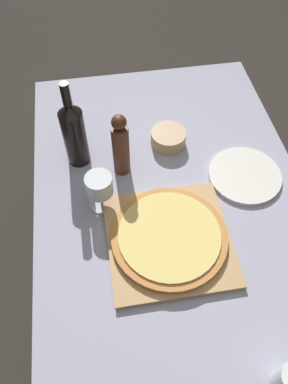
{
  "coord_description": "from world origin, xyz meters",
  "views": [
    {
      "loc": [
        -0.2,
        -0.63,
        1.76
      ],
      "look_at": [
        -0.09,
        0.04,
        0.82
      ],
      "focal_mm": 35.0,
      "sensor_mm": 36.0,
      "label": 1
    }
  ],
  "objects_px": {
    "pepper_mill": "(121,146)",
    "wine_glass": "(99,186)",
    "small_bowl": "(168,138)",
    "pizza": "(169,236)",
    "wine_bottle": "(74,133)"
  },
  "relations": [
    {
      "from": "pepper_mill",
      "to": "wine_glass",
      "type": "xyz_separation_m",
      "value": [
        -0.08,
        -0.13,
        -0.02
      ]
    },
    {
      "from": "pepper_mill",
      "to": "wine_glass",
      "type": "relative_size",
      "value": 1.81
    },
    {
      "from": "pizza",
      "to": "wine_bottle",
      "type": "distance_m",
      "value": 0.45
    },
    {
      "from": "pizza",
      "to": "wine_glass",
      "type": "height_order",
      "value": "wine_glass"
    },
    {
      "from": "pizza",
      "to": "pepper_mill",
      "type": "distance_m",
      "value": 0.33
    },
    {
      "from": "wine_bottle",
      "to": "pepper_mill",
      "type": "bearing_deg",
      "value": -25.83
    },
    {
      "from": "small_bowl",
      "to": "wine_glass",
      "type": "bearing_deg",
      "value": -138.88
    },
    {
      "from": "pizza",
      "to": "pepper_mill",
      "type": "height_order",
      "value": "pepper_mill"
    },
    {
      "from": "pizza",
      "to": "wine_bottle",
      "type": "bearing_deg",
      "value": 123.73
    },
    {
      "from": "pizza",
      "to": "small_bowl",
      "type": "bearing_deg",
      "value": 79.04
    },
    {
      "from": "wine_bottle",
      "to": "wine_glass",
      "type": "relative_size",
      "value": 2.41
    },
    {
      "from": "wine_bottle",
      "to": "small_bowl",
      "type": "bearing_deg",
      "value": 4.73
    },
    {
      "from": "pizza",
      "to": "pepper_mill",
      "type": "xyz_separation_m",
      "value": [
        -0.1,
        0.3,
        0.09
      ]
    },
    {
      "from": "pepper_mill",
      "to": "wine_glass",
      "type": "bearing_deg",
      "value": -121.9
    },
    {
      "from": "pizza",
      "to": "pepper_mill",
      "type": "relative_size",
      "value": 1.41
    }
  ]
}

